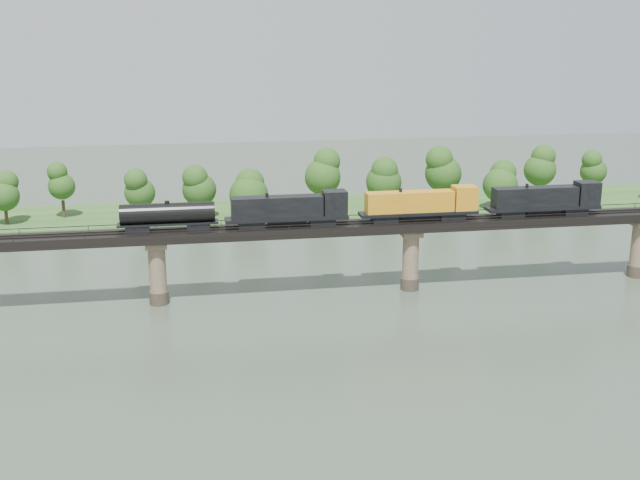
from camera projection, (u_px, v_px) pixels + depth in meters
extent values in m
plane|color=#354335|center=(475.00, 364.00, 101.78)|extent=(400.00, 400.00, 0.00)
cube|color=#2D5421|center=(343.00, 209.00, 182.37)|extent=(300.00, 24.00, 1.60)
cylinder|color=#473A2D|center=(159.00, 297.00, 123.43)|extent=(3.00, 3.00, 2.00)
cylinder|color=#8D755C|center=(157.00, 270.00, 122.24)|extent=(2.60, 2.60, 9.00)
cube|color=#8D755C|center=(156.00, 244.00, 121.19)|extent=(3.20, 3.20, 1.00)
cylinder|color=#473A2D|center=(410.00, 283.00, 130.04)|extent=(3.00, 3.00, 2.00)
cylinder|color=#8D755C|center=(411.00, 257.00, 128.85)|extent=(2.60, 2.60, 9.00)
cube|color=#8D755C|center=(411.00, 233.00, 127.80)|extent=(3.20, 3.20, 1.00)
cylinder|color=#473A2D|center=(636.00, 271.00, 136.65)|extent=(3.00, 3.00, 2.00)
cylinder|color=#8D755C|center=(639.00, 245.00, 135.46)|extent=(2.60, 2.60, 9.00)
cube|color=black|center=(411.00, 225.00, 127.47)|extent=(220.00, 5.00, 1.50)
cube|color=black|center=(413.00, 221.00, 126.54)|extent=(220.00, 0.12, 0.16)
cube|color=black|center=(410.00, 219.00, 127.97)|extent=(220.00, 0.12, 0.16)
cube|color=black|center=(416.00, 220.00, 124.81)|extent=(220.00, 0.10, 0.10)
cube|color=black|center=(408.00, 213.00, 129.37)|extent=(220.00, 0.10, 0.10)
cube|color=black|center=(416.00, 222.00, 124.90)|extent=(0.08, 0.08, 0.70)
cube|color=black|center=(408.00, 215.00, 129.46)|extent=(0.08, 0.08, 0.70)
cylinder|color=#382619|center=(6.00, 217.00, 165.00)|extent=(0.70, 0.70, 3.27)
sphere|color=#1E4513|center=(4.00, 196.00, 163.85)|extent=(6.20, 6.20, 6.20)
sphere|color=#1E4513|center=(3.00, 183.00, 163.13)|extent=(4.65, 4.65, 4.65)
cylinder|color=#382619|center=(64.00, 209.00, 170.82)|extent=(0.70, 0.70, 3.71)
sphere|color=#1E4513|center=(62.00, 186.00, 169.52)|extent=(5.67, 5.67, 5.67)
sphere|color=#1E4513|center=(60.00, 172.00, 168.71)|extent=(4.25, 4.25, 4.25)
cylinder|color=#382619|center=(141.00, 215.00, 166.09)|extent=(0.70, 0.70, 3.51)
sphere|color=#1E4513|center=(140.00, 193.00, 164.86)|extent=(6.31, 6.31, 6.31)
sphere|color=#1E4513|center=(139.00, 179.00, 164.09)|extent=(4.73, 4.73, 4.73)
cylinder|color=#382619|center=(200.00, 210.00, 170.53)|extent=(0.70, 0.70, 3.34)
sphere|color=#1E4513|center=(199.00, 190.00, 169.36)|extent=(7.18, 7.18, 7.18)
sphere|color=#1E4513|center=(199.00, 177.00, 168.62)|extent=(5.39, 5.39, 5.39)
cylinder|color=#382619|center=(249.00, 212.00, 169.73)|extent=(0.70, 0.70, 2.83)
sphere|color=#1E4513|center=(249.00, 195.00, 168.74)|extent=(8.26, 8.26, 8.26)
sphere|color=#1E4513|center=(249.00, 184.00, 168.12)|extent=(6.19, 6.19, 6.19)
cylinder|color=#382619|center=(323.00, 200.00, 178.59)|extent=(0.70, 0.70, 3.96)
sphere|color=#1E4513|center=(323.00, 177.00, 177.20)|extent=(8.07, 8.07, 8.07)
sphere|color=#1E4513|center=(323.00, 162.00, 176.33)|extent=(6.05, 6.05, 6.05)
cylinder|color=#382619|center=(383.00, 201.00, 179.47)|extent=(0.70, 0.70, 3.27)
sphere|color=#1E4513|center=(384.00, 182.00, 178.32)|extent=(8.03, 8.03, 8.03)
sphere|color=#1E4513|center=(384.00, 170.00, 177.61)|extent=(6.02, 6.02, 6.02)
cylinder|color=#382619|center=(442.00, 196.00, 182.83)|extent=(0.70, 0.70, 3.92)
sphere|color=#1E4513|center=(443.00, 174.00, 181.45)|extent=(8.29, 8.29, 8.29)
sphere|color=#1E4513|center=(444.00, 159.00, 180.59)|extent=(6.21, 6.21, 6.21)
cylinder|color=#382619|center=(499.00, 203.00, 178.14)|extent=(0.70, 0.70, 3.02)
sphere|color=#1E4513|center=(500.00, 185.00, 177.08)|extent=(7.74, 7.74, 7.74)
sphere|color=#1E4513|center=(501.00, 174.00, 176.42)|extent=(5.80, 5.80, 5.80)
cylinder|color=#382619|center=(538.00, 191.00, 188.47)|extent=(0.70, 0.70, 3.80)
sphere|color=#1E4513|center=(540.00, 170.00, 187.14)|extent=(7.47, 7.47, 7.47)
sphere|color=#1E4513|center=(541.00, 157.00, 186.30)|extent=(5.60, 5.60, 5.60)
cylinder|color=#382619|center=(592.00, 190.00, 191.00)|extent=(0.70, 0.70, 3.38)
sphere|color=#1E4513|center=(593.00, 171.00, 189.81)|extent=(6.23, 6.23, 6.23)
sphere|color=#1E4513|center=(594.00, 160.00, 189.07)|extent=(4.67, 4.67, 4.67)
cube|color=black|center=(574.00, 210.00, 131.70)|extent=(4.01, 2.41, 1.10)
cube|color=black|center=(511.00, 213.00, 129.87)|extent=(4.01, 2.41, 1.10)
cube|color=black|center=(543.00, 208.00, 130.60)|extent=(19.06, 3.01, 0.50)
cube|color=black|center=(535.00, 197.00, 129.86)|extent=(14.04, 2.71, 3.21)
cube|color=black|center=(587.00, 193.00, 131.28)|extent=(3.61, 3.01, 3.81)
cylinder|color=black|center=(543.00, 211.00, 130.74)|extent=(6.02, 1.40, 1.40)
cube|color=black|center=(451.00, 216.00, 128.22)|extent=(4.01, 2.41, 1.10)
cube|color=black|center=(384.00, 218.00, 126.39)|extent=(4.01, 2.41, 1.10)
cube|color=black|center=(418.00, 213.00, 127.12)|extent=(19.06, 3.01, 0.50)
cube|color=#C97018|center=(410.00, 202.00, 126.38)|extent=(14.04, 2.71, 3.21)
cube|color=#C97018|center=(464.00, 198.00, 127.79)|extent=(3.61, 3.01, 3.81)
cylinder|color=black|center=(418.00, 216.00, 127.26)|extent=(6.02, 1.40, 1.40)
cube|color=black|center=(322.00, 221.00, 124.74)|extent=(4.01, 2.41, 1.10)
cube|color=black|center=(251.00, 224.00, 122.91)|extent=(4.01, 2.41, 1.10)
cube|color=black|center=(287.00, 218.00, 123.64)|extent=(19.06, 3.01, 0.50)
cube|color=black|center=(277.00, 207.00, 122.90)|extent=(14.04, 2.71, 3.21)
cube|color=black|center=(335.00, 203.00, 124.31)|extent=(3.61, 3.01, 3.81)
cylinder|color=black|center=(287.00, 222.00, 123.78)|extent=(6.02, 1.40, 1.40)
cube|color=black|center=(198.00, 226.00, 121.59)|extent=(3.51, 2.21, 1.10)
cube|color=black|center=(138.00, 229.00, 120.09)|extent=(3.51, 2.21, 1.10)
cube|color=black|center=(168.00, 223.00, 120.67)|extent=(15.04, 2.41, 0.30)
cylinder|color=black|center=(168.00, 213.00, 120.25)|extent=(14.04, 3.01, 3.01)
cylinder|color=black|center=(167.00, 202.00, 119.82)|extent=(0.70, 0.70, 0.50)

